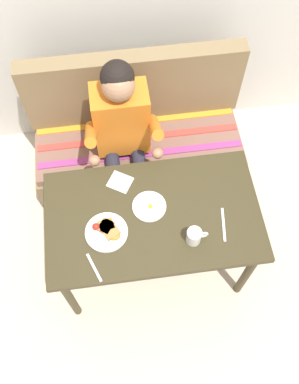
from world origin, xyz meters
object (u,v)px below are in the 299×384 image
at_px(couch, 138,143).
at_px(fork, 94,268).
at_px(table, 153,221).
at_px(plate_eggs, 149,206).
at_px(coffee_mug, 194,236).
at_px(person, 123,130).
at_px(knife, 224,225).
at_px(napkin, 120,182).
at_px(plate_breakfast, 107,231).

distance_m(couch, fork, 1.16).
relative_size(table, plate_eggs, 6.29).
height_order(plate_eggs, coffee_mug, coffee_mug).
relative_size(person, fork, 7.13).
relative_size(plate_eggs, fork, 1.12).
height_order(table, plate_eggs, plate_eggs).
distance_m(table, knife, 0.40).
height_order(coffee_mug, knife, coffee_mug).
distance_m(person, napkin, 0.36).
distance_m(napkin, knife, 0.63).
bearing_deg(couch, person, -121.51).
distance_m(plate_breakfast, knife, 0.64).
height_order(coffee_mug, napkin, coffee_mug).
relative_size(table, plate_breakfast, 5.16).
relative_size(couch, plate_eggs, 7.55).
bearing_deg(person, table, -79.70).
bearing_deg(napkin, couch, 73.29).
distance_m(coffee_mug, knife, 0.20).
relative_size(plate_eggs, coffee_mug, 1.62).
height_order(plate_eggs, knife, plate_eggs).
xyz_separation_m(table, person, (-0.11, 0.59, 0.09)).
bearing_deg(plate_eggs, fork, -136.95).
distance_m(person, plate_eggs, 0.55).
bearing_deg(table, coffee_mug, -42.39).
bearing_deg(knife, couch, 121.11).
relative_size(plate_eggs, knife, 0.95).
distance_m(table, napkin, 0.29).
xyz_separation_m(couch, fork, (-0.35, -1.03, 0.40)).
bearing_deg(plate_breakfast, fork, -113.72).
bearing_deg(knife, table, 171.29).
height_order(plate_breakfast, coffee_mug, coffee_mug).
distance_m(table, couch, 0.83).
bearing_deg(fork, plate_eggs, 21.81).
bearing_deg(fork, couch, 50.03).
distance_m(person, plate_breakfast, 0.68).
xyz_separation_m(table, plate_breakfast, (-0.26, -0.07, 0.10)).
distance_m(couch, knife, 1.03).
bearing_deg(couch, table, -90.00).
bearing_deg(napkin, knife, -32.73).
relative_size(plate_breakfast, napkin, 1.83).
relative_size(person, plate_eggs, 6.36).
relative_size(person, napkin, 9.56).
height_order(table, plate_breakfast, plate_breakfast).
distance_m(person, coffee_mug, 0.83).
xyz_separation_m(person, knife, (0.48, -0.70, -0.01)).
relative_size(coffee_mug, napkin, 0.93).
height_order(table, person, person).
height_order(fork, knife, same).
xyz_separation_m(table, coffee_mug, (0.19, -0.18, 0.13)).
bearing_deg(napkin, plate_breakfast, -108.99).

